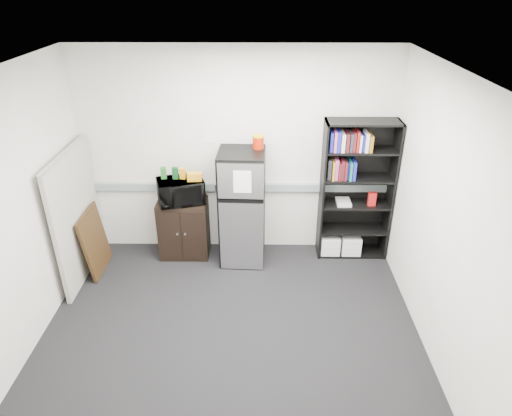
# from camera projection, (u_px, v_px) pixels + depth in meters

# --- Properties ---
(floor) EXTENTS (4.00, 4.00, 0.00)m
(floor) POSITION_uv_depth(u_px,v_px,m) (231.00, 331.00, 4.88)
(floor) COLOR black
(floor) RESTS_ON ground
(wall_back) EXTENTS (4.00, 0.02, 2.70)m
(wall_back) POSITION_uv_depth(u_px,v_px,m) (237.00, 154.00, 5.81)
(wall_back) COLOR silver
(wall_back) RESTS_ON floor
(wall_right) EXTENTS (0.02, 3.50, 2.70)m
(wall_right) POSITION_uv_depth(u_px,v_px,m) (442.00, 222.00, 4.23)
(wall_right) COLOR silver
(wall_right) RESTS_ON floor
(wall_left) EXTENTS (0.02, 3.50, 2.70)m
(wall_left) POSITION_uv_depth(u_px,v_px,m) (15.00, 220.00, 4.28)
(wall_left) COLOR silver
(wall_left) RESTS_ON floor
(ceiling) EXTENTS (4.00, 3.50, 0.02)m
(ceiling) POSITION_uv_depth(u_px,v_px,m) (222.00, 73.00, 3.63)
(ceiling) COLOR white
(ceiling) RESTS_ON wall_back
(electrical_raceway) EXTENTS (3.92, 0.05, 0.10)m
(electrical_raceway) POSITION_uv_depth(u_px,v_px,m) (237.00, 187.00, 5.99)
(electrical_raceway) COLOR gray
(electrical_raceway) RESTS_ON wall_back
(wall_note) EXTENTS (0.14, 0.00, 0.10)m
(wall_note) POSITION_uv_depth(u_px,v_px,m) (208.00, 139.00, 5.71)
(wall_note) COLOR white
(wall_note) RESTS_ON wall_back
(bookshelf) EXTENTS (0.90, 0.34, 1.85)m
(bookshelf) POSITION_uv_depth(u_px,v_px,m) (355.00, 188.00, 5.80)
(bookshelf) COLOR black
(bookshelf) RESTS_ON floor
(cubicle_partition) EXTENTS (0.06, 1.30, 1.62)m
(cubicle_partition) POSITION_uv_depth(u_px,v_px,m) (77.00, 216.00, 5.48)
(cubicle_partition) COLOR gray
(cubicle_partition) RESTS_ON floor
(cabinet) EXTENTS (0.64, 0.43, 0.80)m
(cabinet) POSITION_uv_depth(u_px,v_px,m) (184.00, 228.00, 6.03)
(cabinet) COLOR black
(cabinet) RESTS_ON floor
(microwave) EXTENTS (0.66, 0.54, 0.31)m
(microwave) POSITION_uv_depth(u_px,v_px,m) (181.00, 191.00, 5.76)
(microwave) COLOR black
(microwave) RESTS_ON cabinet
(snack_box_a) EXTENTS (0.08, 0.06, 0.15)m
(snack_box_a) POSITION_uv_depth(u_px,v_px,m) (163.00, 173.00, 5.69)
(snack_box_a) COLOR #1A5D1D
(snack_box_a) RESTS_ON microwave
(snack_box_b) EXTENTS (0.07, 0.05, 0.15)m
(snack_box_b) POSITION_uv_depth(u_px,v_px,m) (175.00, 173.00, 5.69)
(snack_box_b) COLOR #0D3A17
(snack_box_b) RESTS_ON microwave
(snack_box_c) EXTENTS (0.08, 0.07, 0.14)m
(snack_box_c) POSITION_uv_depth(u_px,v_px,m) (183.00, 173.00, 5.69)
(snack_box_c) COLOR orange
(snack_box_c) RESTS_ON microwave
(snack_bag) EXTENTS (0.19, 0.11, 0.10)m
(snack_bag) POSITION_uv_depth(u_px,v_px,m) (195.00, 177.00, 5.65)
(snack_bag) COLOR orange
(snack_bag) RESTS_ON microwave
(refrigerator) EXTENTS (0.59, 0.61, 1.50)m
(refrigerator) POSITION_uv_depth(u_px,v_px,m) (242.00, 208.00, 5.79)
(refrigerator) COLOR black
(refrigerator) RESTS_ON floor
(coffee_can) EXTENTS (0.14, 0.14, 0.19)m
(coffee_can) POSITION_uv_depth(u_px,v_px,m) (258.00, 141.00, 5.51)
(coffee_can) COLOR #B01D08
(coffee_can) RESTS_ON refrigerator
(framed_poster) EXTENTS (0.14, 0.64, 0.82)m
(framed_poster) POSITION_uv_depth(u_px,v_px,m) (95.00, 242.00, 5.71)
(framed_poster) COLOR #32200D
(framed_poster) RESTS_ON floor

